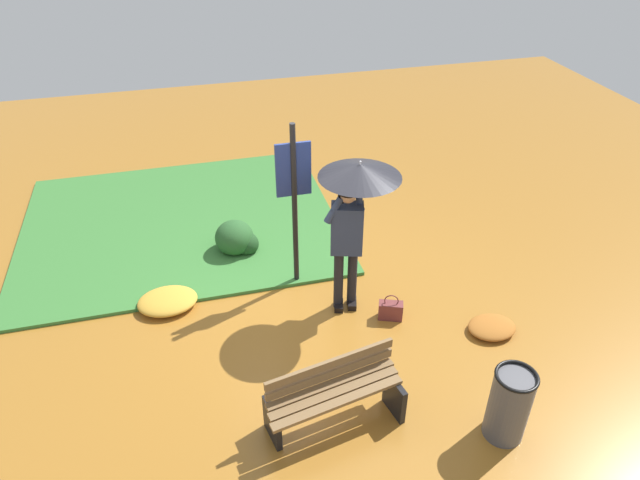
% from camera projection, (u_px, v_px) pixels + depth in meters
% --- Properties ---
extents(ground_plane, '(18.00, 18.00, 0.00)m').
position_uv_depth(ground_plane, '(324.00, 302.00, 7.50)').
color(ground_plane, '#9E6623').
extents(grass_verge, '(4.80, 4.00, 0.05)m').
position_uv_depth(grass_verge, '(180.00, 223.00, 9.07)').
color(grass_verge, '#387533').
rests_on(grass_verge, ground_plane).
extents(person_with_umbrella, '(0.96, 0.96, 2.04)m').
position_uv_depth(person_with_umbrella, '(354.00, 200.00, 6.61)').
color(person_with_umbrella, black).
rests_on(person_with_umbrella, ground_plane).
extents(info_sign_post, '(0.44, 0.07, 2.30)m').
position_uv_depth(info_sign_post, '(294.00, 188.00, 7.06)').
color(info_sign_post, black).
rests_on(info_sign_post, ground_plane).
extents(handbag, '(0.33, 0.24, 0.37)m').
position_uv_depth(handbag, '(391.00, 310.00, 7.17)').
color(handbag, brown).
rests_on(handbag, ground_plane).
extents(park_bench, '(1.41, 0.63, 0.75)m').
position_uv_depth(park_bench, '(334.00, 394.00, 5.70)').
color(park_bench, black).
rests_on(park_bench, ground_plane).
extents(trash_bin, '(0.42, 0.42, 0.83)m').
position_uv_depth(trash_bin, '(509.00, 405.00, 5.58)').
color(trash_bin, '#4C4C51').
rests_on(trash_bin, ground_plane).
extents(shrub_cluster, '(0.62, 0.56, 0.50)m').
position_uv_depth(shrub_cluster, '(237.00, 239.00, 8.31)').
color(shrub_cluster, '#285628').
rests_on(shrub_cluster, ground_plane).
extents(leaf_pile_near_person, '(0.59, 0.47, 0.13)m').
position_uv_depth(leaf_pile_near_person, '(492.00, 327.00, 7.00)').
color(leaf_pile_near_person, '#A86023').
rests_on(leaf_pile_near_person, ground_plane).
extents(leaf_pile_by_bench, '(0.76, 0.61, 0.17)m').
position_uv_depth(leaf_pile_by_bench, '(168.00, 301.00, 7.39)').
color(leaf_pile_by_bench, gold).
rests_on(leaf_pile_by_bench, ground_plane).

